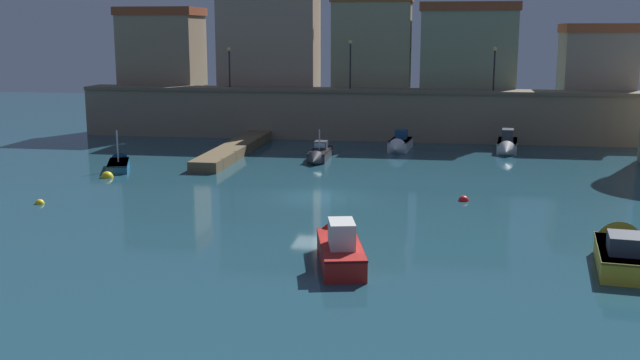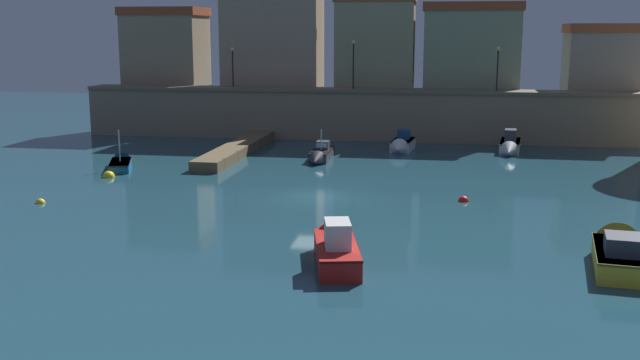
{
  "view_description": "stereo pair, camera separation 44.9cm",
  "coord_description": "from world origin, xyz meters",
  "px_view_note": "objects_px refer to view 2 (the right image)",
  "views": [
    {
      "loc": [
        6.27,
        -37.93,
        8.51
      ],
      "look_at": [
        0.0,
        0.81,
        0.74
      ],
      "focal_mm": 42.22,
      "sensor_mm": 36.0,
      "label": 1
    },
    {
      "loc": [
        6.71,
        -37.85,
        8.51
      ],
      "look_at": [
        0.0,
        0.81,
        0.74
      ],
      "focal_mm": 42.22,
      "sensor_mm": 36.0,
      "label": 2
    }
  ],
  "objects_px": {
    "moored_boat_3": "(121,163)",
    "mooring_buoy_0": "(109,177)",
    "mooring_buoy_2": "(464,201)",
    "moored_boat_4": "(510,146)",
    "moored_boat_0": "(620,251)",
    "moored_boat_7": "(335,246)",
    "quay_lamp_1": "(353,57)",
    "moored_boat_2": "(321,155)",
    "moored_boat_6": "(402,145)",
    "quay_lamp_2": "(498,61)",
    "mooring_buoy_1": "(40,203)",
    "quay_lamp_0": "(233,60)"
  },
  "relations": [
    {
      "from": "quay_lamp_1",
      "to": "mooring_buoy_2",
      "type": "bearing_deg",
      "value": -68.42
    },
    {
      "from": "quay_lamp_0",
      "to": "quay_lamp_2",
      "type": "bearing_deg",
      "value": -0.0
    },
    {
      "from": "moored_boat_2",
      "to": "mooring_buoy_0",
      "type": "height_order",
      "value": "moored_boat_2"
    },
    {
      "from": "mooring_buoy_2",
      "to": "moored_boat_6",
      "type": "bearing_deg",
      "value": 104.72
    },
    {
      "from": "moored_boat_7",
      "to": "mooring_buoy_1",
      "type": "bearing_deg",
      "value": 53.81
    },
    {
      "from": "moored_boat_7",
      "to": "mooring_buoy_1",
      "type": "relative_size",
      "value": 12.39
    },
    {
      "from": "moored_boat_0",
      "to": "moored_boat_4",
      "type": "relative_size",
      "value": 1.02
    },
    {
      "from": "quay_lamp_1",
      "to": "moored_boat_3",
      "type": "bearing_deg",
      "value": -130.19
    },
    {
      "from": "moored_boat_3",
      "to": "mooring_buoy_0",
      "type": "bearing_deg",
      "value": 171.0
    },
    {
      "from": "quay_lamp_1",
      "to": "moored_boat_0",
      "type": "bearing_deg",
      "value": -65.83
    },
    {
      "from": "quay_lamp_0",
      "to": "moored_boat_3",
      "type": "height_order",
      "value": "quay_lamp_0"
    },
    {
      "from": "quay_lamp_2",
      "to": "mooring_buoy_0",
      "type": "distance_m",
      "value": 30.48
    },
    {
      "from": "moored_boat_7",
      "to": "mooring_buoy_2",
      "type": "xyz_separation_m",
      "value": [
        4.93,
        11.08,
        -0.56
      ]
    },
    {
      "from": "moored_boat_2",
      "to": "moored_boat_6",
      "type": "distance_m",
      "value": 7.23
    },
    {
      "from": "mooring_buoy_2",
      "to": "moored_boat_4",
      "type": "bearing_deg",
      "value": 78.17
    },
    {
      "from": "moored_boat_2",
      "to": "quay_lamp_2",
      "type": "bearing_deg",
      "value": 131.13
    },
    {
      "from": "moored_boat_3",
      "to": "mooring_buoy_2",
      "type": "xyz_separation_m",
      "value": [
        21.41,
        -6.21,
        -0.28
      ]
    },
    {
      "from": "mooring_buoy_1",
      "to": "moored_boat_2",
      "type": "bearing_deg",
      "value": 51.73
    },
    {
      "from": "mooring_buoy_1",
      "to": "quay_lamp_2",
      "type": "bearing_deg",
      "value": 47.17
    },
    {
      "from": "quay_lamp_0",
      "to": "mooring_buoy_0",
      "type": "bearing_deg",
      "value": -97.23
    },
    {
      "from": "moored_boat_0",
      "to": "moored_boat_3",
      "type": "xyz_separation_m",
      "value": [
        -26.97,
        16.04,
        -0.23
      ]
    },
    {
      "from": "moored_boat_0",
      "to": "moored_boat_7",
      "type": "xyz_separation_m",
      "value": [
        -10.49,
        -1.26,
        0.05
      ]
    },
    {
      "from": "moored_boat_7",
      "to": "quay_lamp_1",
      "type": "bearing_deg",
      "value": -6.52
    },
    {
      "from": "quay_lamp_0",
      "to": "mooring_buoy_2",
      "type": "bearing_deg",
      "value": -49.45
    },
    {
      "from": "quay_lamp_2",
      "to": "mooring_buoy_2",
      "type": "height_order",
      "value": "quay_lamp_2"
    },
    {
      "from": "moored_boat_4",
      "to": "mooring_buoy_2",
      "type": "distance_m",
      "value": 16.87
    },
    {
      "from": "moored_boat_2",
      "to": "quay_lamp_0",
      "type": "bearing_deg",
      "value": -140.1
    },
    {
      "from": "moored_boat_3",
      "to": "moored_boat_6",
      "type": "distance_m",
      "value": 19.8
    },
    {
      "from": "moored_boat_3",
      "to": "mooring_buoy_1",
      "type": "relative_size",
      "value": 9.93
    },
    {
      "from": "moored_boat_6",
      "to": "mooring_buoy_0",
      "type": "relative_size",
      "value": 5.9
    },
    {
      "from": "quay_lamp_1",
      "to": "moored_boat_0",
      "type": "distance_m",
      "value": 34.86
    },
    {
      "from": "quay_lamp_1",
      "to": "quay_lamp_2",
      "type": "bearing_deg",
      "value": 0.0
    },
    {
      "from": "quay_lamp_0",
      "to": "mooring_buoy_0",
      "type": "relative_size",
      "value": 4.4
    },
    {
      "from": "mooring_buoy_0",
      "to": "quay_lamp_1",
      "type": "bearing_deg",
      "value": 56.54
    },
    {
      "from": "moored_boat_0",
      "to": "moored_boat_4",
      "type": "distance_m",
      "value": 26.41
    },
    {
      "from": "moored_boat_0",
      "to": "quay_lamp_0",
      "type": "bearing_deg",
      "value": 44.7
    },
    {
      "from": "mooring_buoy_2",
      "to": "mooring_buoy_0",
      "type": "bearing_deg",
      "value": 171.82
    },
    {
      "from": "quay_lamp_2",
      "to": "moored_boat_3",
      "type": "relative_size",
      "value": 0.72
    },
    {
      "from": "moored_boat_0",
      "to": "moored_boat_6",
      "type": "xyz_separation_m",
      "value": [
        -9.75,
        25.81,
        -0.04
      ]
    },
    {
      "from": "moored_boat_7",
      "to": "moored_boat_6",
      "type": "bearing_deg",
      "value": -14.32
    },
    {
      "from": "quay_lamp_1",
      "to": "mooring_buoy_2",
      "type": "relative_size",
      "value": 7.1
    },
    {
      "from": "moored_boat_6",
      "to": "quay_lamp_0",
      "type": "bearing_deg",
      "value": -105.84
    },
    {
      "from": "quay_lamp_2",
      "to": "moored_boat_3",
      "type": "xyz_separation_m",
      "value": [
        -24.06,
        -15.28,
        -5.99
      ]
    },
    {
      "from": "moored_boat_3",
      "to": "moored_boat_2",
      "type": "bearing_deg",
      "value": -89.84
    },
    {
      "from": "mooring_buoy_2",
      "to": "quay_lamp_2",
      "type": "bearing_deg",
      "value": 82.99
    },
    {
      "from": "moored_boat_0",
      "to": "mooring_buoy_1",
      "type": "bearing_deg",
      "value": 85.15
    },
    {
      "from": "quay_lamp_2",
      "to": "moored_boat_7",
      "type": "distance_m",
      "value": 33.93
    },
    {
      "from": "moored_boat_2",
      "to": "moored_boat_6",
      "type": "bearing_deg",
      "value": 134.64
    },
    {
      "from": "quay_lamp_0",
      "to": "mooring_buoy_1",
      "type": "xyz_separation_m",
      "value": [
        -2.69,
        -25.59,
        -6.2
      ]
    },
    {
      "from": "moored_boat_2",
      "to": "moored_boat_0",
      "type": "bearing_deg",
      "value": 35.08
    }
  ]
}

